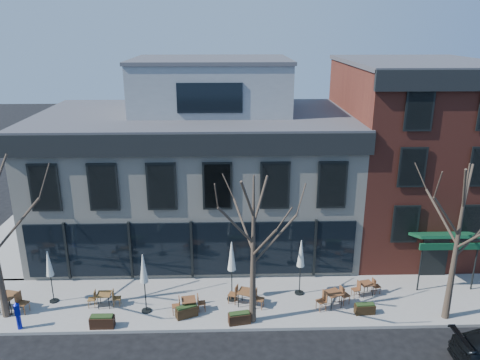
{
  "coord_description": "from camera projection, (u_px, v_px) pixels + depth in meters",
  "views": [
    {
      "loc": [
        1.89,
        -22.27,
        13.12
      ],
      "look_at": [
        2.59,
        2.0,
        5.02
      ],
      "focal_mm": 35.0,
      "sensor_mm": 36.0,
      "label": 1
    }
  ],
  "objects": [
    {
      "name": "ground",
      "position": [
        193.0,
        280.0,
        25.21
      ],
      "size": [
        120.0,
        120.0,
        0.0
      ],
      "primitive_type": "plane",
      "color": "black",
      "rests_on": "ground"
    },
    {
      "name": "sidewalk_front",
      "position": [
        256.0,
        300.0,
        23.24
      ],
      "size": [
        33.5,
        4.7,
        0.15
      ],
      "primitive_type": "cube",
      "color": "gray",
      "rests_on": "ground"
    },
    {
      "name": "sidewalk_side",
      "position": [
        27.0,
        234.0,
        30.57
      ],
      "size": [
        4.5,
        12.0,
        0.15
      ],
      "primitive_type": "cube",
      "color": "gray",
      "rests_on": "ground"
    },
    {
      "name": "corner_building",
      "position": [
        197.0,
        169.0,
        28.53
      ],
      "size": [
        18.39,
        10.39,
        11.1
      ],
      "color": "beige",
      "rests_on": "ground"
    },
    {
      "name": "red_brick_building",
      "position": [
        409.0,
        153.0,
        28.51
      ],
      "size": [
        8.2,
        11.78,
        11.18
      ],
      "color": "maroon",
      "rests_on": "ground"
    },
    {
      "name": "tree_mid",
      "position": [
        253.0,
        249.0,
        20.39
      ],
      "size": [
        3.5,
        3.55,
        7.04
      ],
      "color": "#382B21",
      "rests_on": "sidewalk_front"
    },
    {
      "name": "tree_right",
      "position": [
        457.0,
        242.0,
        20.57
      ],
      "size": [
        3.72,
        3.77,
        7.48
      ],
      "color": "#382B21",
      "rests_on": "sidewalk_front"
    },
    {
      "name": "call_box",
      "position": [
        18.0,
        315.0,
        20.75
      ],
      "size": [
        0.28,
        0.27,
        1.35
      ],
      "color": "#0B1395",
      "rests_on": "sidewalk_front"
    },
    {
      "name": "cafe_set_0",
      "position": [
        9.0,
        301.0,
        22.13
      ],
      "size": [
        2.03,
        0.98,
        1.04
      ],
      "color": "brown",
      "rests_on": "sidewalk_front"
    },
    {
      "name": "cafe_set_1",
      "position": [
        104.0,
        298.0,
        22.52
      ],
      "size": [
        1.6,
        0.67,
        0.84
      ],
      "color": "brown",
      "rests_on": "sidewalk_front"
    },
    {
      "name": "cafe_set_2",
      "position": [
        189.0,
        304.0,
        22.04
      ],
      "size": [
        1.67,
        0.76,
        0.86
      ],
      "color": "brown",
      "rests_on": "sidewalk_front"
    },
    {
      "name": "cafe_set_3",
      "position": [
        246.0,
        296.0,
        22.57
      ],
      "size": [
        1.85,
        1.05,
        0.95
      ],
      "color": "brown",
      "rests_on": "sidewalk_front"
    },
    {
      "name": "cafe_set_4",
      "position": [
        333.0,
        298.0,
        22.46
      ],
      "size": [
        1.84,
        1.09,
        0.95
      ],
      "color": "brown",
      "rests_on": "sidewalk_front"
    },
    {
      "name": "cafe_set_5",
      "position": [
        366.0,
        287.0,
        23.46
      ],
      "size": [
        1.6,
        0.76,
        0.82
      ],
      "color": "brown",
      "rests_on": "sidewalk_front"
    },
    {
      "name": "umbrella_0",
      "position": [
        49.0,
        266.0,
        22.42
      ],
      "size": [
        0.44,
        0.44,
        2.75
      ],
      "color": "black",
      "rests_on": "sidewalk_front"
    },
    {
      "name": "umbrella_1",
      "position": [
        144.0,
        272.0,
        21.57
      ],
      "size": [
        0.48,
        0.48,
        3.01
      ],
      "color": "black",
      "rests_on": "sidewalk_front"
    },
    {
      "name": "umbrella_2",
      "position": [
        232.0,
        259.0,
        22.5
      ],
      "size": [
        0.5,
        0.5,
        3.14
      ],
      "color": "black",
      "rests_on": "sidewalk_front"
    },
    {
      "name": "umbrella_3",
      "position": [
        301.0,
        256.0,
        23.06
      ],
      "size": [
        0.47,
        0.47,
        2.96
      ],
      "color": "black",
      "rests_on": "sidewalk_front"
    },
    {
      "name": "planter_0",
      "position": [
        102.0,
        321.0,
        20.98
      ],
      "size": [
        1.08,
        0.43,
        0.6
      ],
      "color": "black",
      "rests_on": "sidewalk_front"
    },
    {
      "name": "planter_1",
      "position": [
        187.0,
        311.0,
        21.76
      ],
      "size": [
        1.08,
        0.78,
        0.56
      ],
      "color": "#302010",
      "rests_on": "sidewalk_front"
    },
    {
      "name": "planter_2",
      "position": [
        239.0,
        318.0,
        21.26
      ],
      "size": [
        1.06,
        0.58,
        0.56
      ],
      "color": "#311D10",
      "rests_on": "sidewalk_front"
    },
    {
      "name": "planter_3",
      "position": [
        365.0,
        309.0,
        21.99
      ],
      "size": [
        0.95,
        0.42,
        0.52
      ],
      "color": "black",
      "rests_on": "sidewalk_front"
    }
  ]
}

